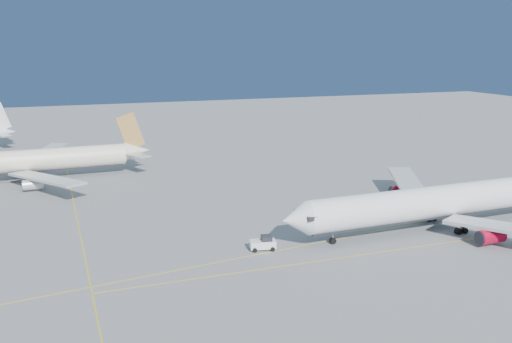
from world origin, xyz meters
name	(u,v)px	position (x,y,z in m)	size (l,w,h in m)	color
ground	(303,233)	(0.00, 0.00, 0.00)	(500.00, 500.00, 0.00)	slate
taxiway_lines	(220,231)	(-14.71, 6.34, 0.01)	(118.86, 140.00, 0.02)	gold
airliner_virgin	(449,201)	(28.24, -6.52, 5.32)	(71.41, 64.19, 17.63)	white
airliner_etihad	(28,161)	(-49.67, 63.76, 5.11)	(64.30, 59.45, 16.80)	beige
pushback_tug	(263,243)	(-10.33, -5.78, 1.17)	(4.84, 3.45, 2.53)	white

